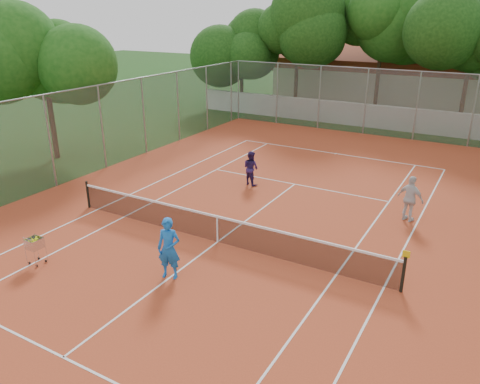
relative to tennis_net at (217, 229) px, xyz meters
The scene contains 12 objects.
ground 0.51m from the tennis_net, ahead, with size 120.00×120.00×0.00m, color #14360E.
court_pad 0.50m from the tennis_net, ahead, with size 18.00×34.00×0.02m, color #AE4222.
court_lines 0.49m from the tennis_net, ahead, with size 10.98×23.78×0.01m, color white.
tennis_net is the anchor object (origin of this frame).
perimeter_fence 1.49m from the tennis_net, ahead, with size 18.00×34.00×4.00m, color slate.
boundary_wall 19.00m from the tennis_net, 90.00° to the left, with size 26.00×0.30×1.50m, color silver.
clubhouse 29.12m from the tennis_net, 93.95° to the left, with size 16.40×9.00×4.40m, color beige.
tropical_trees 22.45m from the tennis_net, 90.00° to the left, with size 29.00×19.00×10.00m, color #12380E.
player_near 2.55m from the tennis_net, 90.45° to the right, with size 0.67×0.44×1.83m, color blue.
player_far_left 5.69m from the tennis_net, 107.37° to the left, with size 0.74×0.58×1.52m, color #2A1B52.
player_far_right 7.11m from the tennis_net, 43.83° to the left, with size 1.00×0.42×1.71m, color silver.
ball_hopper 5.59m from the tennis_net, 135.58° to the right, with size 0.44×0.44×0.92m, color silver.
Camera 1 is at (7.54, -11.68, 7.19)m, focal length 35.00 mm.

